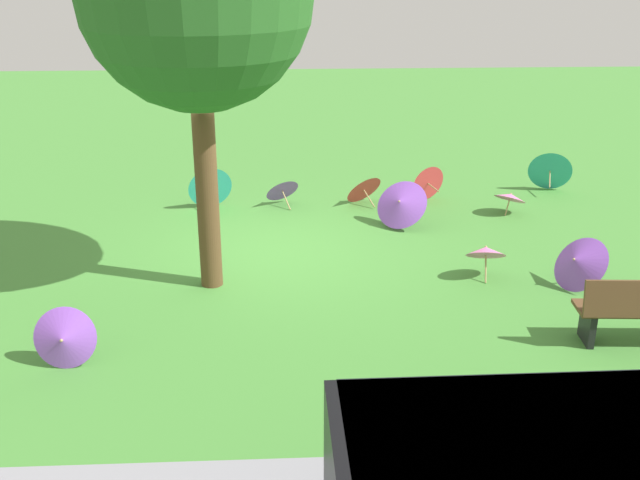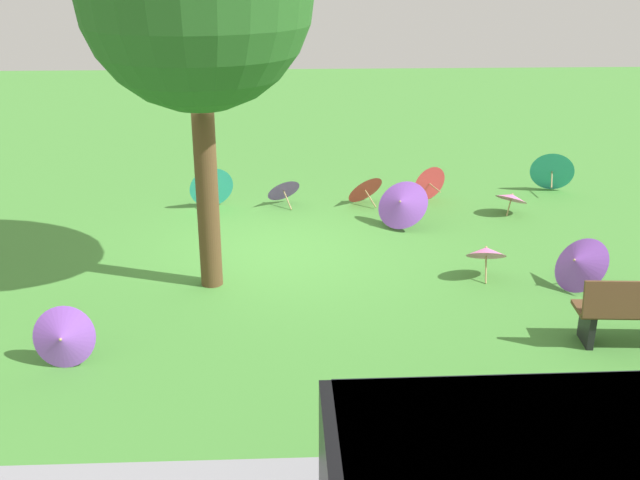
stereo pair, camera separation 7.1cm
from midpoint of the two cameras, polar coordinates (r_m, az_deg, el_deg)
name	(u,v)px [view 1 (the left image)]	position (r m, az deg, el deg)	size (l,w,h in m)	color
ground	(272,254)	(11.79, -3.86, -1.09)	(40.00, 40.00, 0.00)	#478C38
parasol_red_0	(362,187)	(14.07, 3.09, 4.06)	(0.90, 0.86, 0.65)	tan
parasol_purple_0	(401,203)	(12.84, 6.02, 2.83)	(1.14, 1.09, 0.83)	tan
parasol_teal_0	(209,186)	(13.98, -8.60, 4.10)	(0.89, 0.75, 0.82)	tan
parasol_teal_1	(550,169)	(15.55, 17.06, 5.19)	(0.93, 0.89, 0.85)	tan
parasol_pink_0	(510,197)	(13.92, 14.21, 3.24)	(0.81, 0.81, 0.50)	tan
parasol_purple_2	(281,189)	(13.99, -3.12, 3.94)	(0.79, 0.73, 0.59)	tan
parasol_purple_3	(577,262)	(11.06, 18.92, -1.60)	(0.94, 1.03, 0.79)	tan
parasol_pink_1	(486,251)	(11.06, 12.39, -0.85)	(0.65, 0.64, 0.61)	tan
parasol_purple_4	(63,339)	(9.00, -19.25, -7.16)	(0.72, 0.69, 0.73)	tan
parasol_red_2	(426,182)	(14.41, 8.00, 4.41)	(0.74, 0.64, 0.71)	tan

